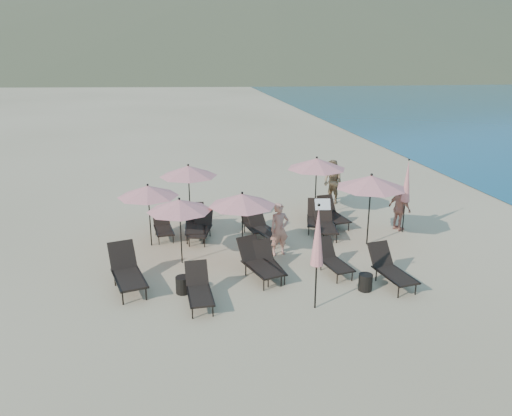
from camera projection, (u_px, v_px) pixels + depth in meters
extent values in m
plane|color=#D6BA8C|center=(308.00, 284.00, 13.46)|extent=(800.00, 800.00, 0.00)
cone|color=brown|center=(273.00, 11.00, 296.41)|extent=(690.00, 690.00, 55.00)
cone|color=brown|center=(446.00, 34.00, 348.94)|extent=(280.00, 280.00, 32.00)
cube|color=beige|center=(15.00, 7.00, 224.97)|extent=(22.00, 18.00, 48.00)
cube|color=beige|center=(94.00, 26.00, 291.54)|extent=(18.00, 16.00, 38.00)
cube|color=black|center=(130.00, 279.00, 12.85)|extent=(1.01, 1.47, 0.06)
cube|color=black|center=(122.00, 255.00, 13.53)|extent=(0.80, 0.66, 0.69)
cylinder|color=black|center=(123.00, 298.00, 12.32)|extent=(0.04, 0.04, 0.38)
cylinder|color=black|center=(115.00, 279.00, 13.31)|extent=(0.04, 0.04, 0.38)
cylinder|color=black|center=(146.00, 293.00, 12.55)|extent=(0.04, 0.04, 0.38)
cylinder|color=black|center=(137.00, 275.00, 13.54)|extent=(0.04, 0.04, 0.38)
cube|color=black|center=(116.00, 280.00, 12.77)|extent=(0.43, 1.46, 0.04)
cube|color=black|center=(142.00, 276.00, 13.03)|extent=(0.43, 1.46, 0.04)
cube|color=black|center=(200.00, 296.00, 12.11)|extent=(0.63, 1.14, 0.05)
cube|color=black|center=(197.00, 273.00, 12.72)|extent=(0.59, 0.45, 0.57)
cylinder|color=black|center=(192.00, 313.00, 11.68)|extent=(0.03, 0.03, 0.32)
cylinder|color=black|center=(189.00, 294.00, 12.57)|extent=(0.03, 0.03, 0.32)
cylinder|color=black|center=(213.00, 311.00, 11.78)|extent=(0.03, 0.03, 0.32)
cylinder|color=black|center=(208.00, 292.00, 12.67)|extent=(0.03, 0.03, 0.32)
cube|color=black|center=(189.00, 296.00, 12.09)|extent=(0.10, 1.25, 0.04)
cube|color=black|center=(211.00, 294.00, 12.21)|extent=(0.10, 1.25, 0.04)
cube|color=black|center=(263.00, 269.00, 13.53)|extent=(0.98, 1.37, 0.05)
cube|color=black|center=(250.00, 248.00, 14.14)|extent=(0.75, 0.64, 0.63)
cylinder|color=black|center=(264.00, 285.00, 13.04)|extent=(0.04, 0.04, 0.35)
cylinder|color=black|center=(246.00, 270.00, 13.93)|extent=(0.04, 0.04, 0.35)
cylinder|color=black|center=(281.00, 280.00, 13.27)|extent=(0.04, 0.04, 0.35)
cylinder|color=black|center=(262.00, 266.00, 14.16)|extent=(0.04, 0.04, 0.35)
cube|color=black|center=(252.00, 270.00, 13.44)|extent=(0.47, 1.33, 0.04)
cube|color=black|center=(272.00, 266.00, 13.71)|extent=(0.47, 1.33, 0.04)
cube|color=black|center=(271.00, 269.00, 13.66)|extent=(0.70, 1.14, 0.04)
cube|color=black|center=(263.00, 250.00, 14.23)|extent=(0.61, 0.48, 0.55)
cylinder|color=black|center=(268.00, 282.00, 13.24)|extent=(0.03, 0.03, 0.30)
cylinder|color=black|center=(258.00, 268.00, 14.07)|extent=(0.03, 0.03, 0.30)
cylinder|color=black|center=(285.00, 280.00, 13.37)|extent=(0.03, 0.03, 0.30)
cylinder|color=black|center=(273.00, 266.00, 14.21)|extent=(0.03, 0.03, 0.30)
cube|color=black|center=(261.00, 269.00, 13.62)|extent=(0.20, 1.20, 0.04)
cube|color=black|center=(280.00, 266.00, 13.78)|extent=(0.20, 1.20, 0.04)
cube|color=black|center=(337.00, 265.00, 13.87)|extent=(0.75, 1.16, 0.04)
cube|color=black|center=(325.00, 247.00, 14.43)|extent=(0.62, 0.51, 0.55)
cylinder|color=black|center=(337.00, 278.00, 13.44)|extent=(0.03, 0.03, 0.30)
cylinder|color=black|center=(321.00, 265.00, 14.26)|extent=(0.03, 0.03, 0.30)
cylinder|color=black|center=(352.00, 276.00, 13.60)|extent=(0.03, 0.03, 0.30)
cylinder|color=black|center=(335.00, 263.00, 14.42)|extent=(0.03, 0.03, 0.30)
cube|color=black|center=(327.00, 266.00, 13.81)|extent=(0.27, 1.19, 0.04)
cube|color=black|center=(344.00, 263.00, 14.00)|extent=(0.27, 1.19, 0.04)
cube|color=black|center=(396.00, 276.00, 13.14)|extent=(0.81, 1.29, 0.05)
cube|color=black|center=(380.00, 254.00, 13.78)|extent=(0.69, 0.55, 0.62)
cylinder|color=black|center=(398.00, 292.00, 12.66)|extent=(0.04, 0.04, 0.34)
cylinder|color=black|center=(376.00, 275.00, 13.59)|extent=(0.04, 0.04, 0.34)
cylinder|color=black|center=(416.00, 289.00, 12.83)|extent=(0.04, 0.04, 0.34)
cylinder|color=black|center=(393.00, 272.00, 13.76)|extent=(0.04, 0.04, 0.34)
cube|color=black|center=(385.00, 276.00, 13.09)|extent=(0.26, 1.34, 0.04)
cube|color=black|center=(405.00, 273.00, 13.28)|extent=(0.26, 1.34, 0.04)
cube|color=black|center=(164.00, 231.00, 16.53)|extent=(0.68, 1.12, 0.04)
cube|color=black|center=(161.00, 217.00, 17.10)|extent=(0.60, 0.47, 0.55)
cylinder|color=black|center=(159.00, 240.00, 16.11)|extent=(0.03, 0.03, 0.30)
cylinder|color=black|center=(156.00, 231.00, 16.94)|extent=(0.03, 0.03, 0.30)
cylinder|color=black|center=(173.00, 239.00, 16.24)|extent=(0.03, 0.03, 0.30)
cylinder|color=black|center=(169.00, 230.00, 17.07)|extent=(0.03, 0.03, 0.30)
cube|color=black|center=(156.00, 231.00, 16.49)|extent=(0.19, 1.19, 0.04)
cube|color=black|center=(172.00, 229.00, 16.64)|extent=(0.19, 1.19, 0.04)
cube|color=black|center=(195.00, 228.00, 16.62)|extent=(0.70, 1.25, 0.05)
cube|color=black|center=(195.00, 212.00, 17.30)|extent=(0.65, 0.50, 0.63)
cylinder|color=black|center=(187.00, 239.00, 16.17)|extent=(0.04, 0.04, 0.34)
cylinder|color=black|center=(188.00, 228.00, 17.15)|extent=(0.04, 0.04, 0.34)
cylinder|color=black|center=(203.00, 238.00, 16.22)|extent=(0.04, 0.04, 0.34)
cylinder|color=black|center=(203.00, 228.00, 17.21)|extent=(0.04, 0.04, 0.34)
cube|color=black|center=(186.00, 228.00, 16.63)|extent=(0.12, 1.36, 0.04)
cube|color=black|center=(204.00, 227.00, 16.69)|extent=(0.12, 1.36, 0.04)
cube|color=black|center=(200.00, 232.00, 16.33)|extent=(0.87, 1.26, 0.05)
cube|color=black|center=(204.00, 216.00, 16.98)|extent=(0.68, 0.57, 0.59)
cylinder|color=black|center=(189.00, 242.00, 15.96)|extent=(0.03, 0.03, 0.32)
cylinder|color=black|center=(196.00, 231.00, 16.89)|extent=(0.03, 0.03, 0.32)
cylinder|color=black|center=(204.00, 242.00, 15.91)|extent=(0.03, 0.03, 0.32)
cylinder|color=black|center=(210.00, 232.00, 16.84)|extent=(0.03, 0.03, 0.32)
cube|color=black|center=(191.00, 231.00, 16.40)|extent=(0.37, 1.25, 0.04)
cube|color=black|center=(208.00, 231.00, 16.35)|extent=(0.37, 1.25, 0.04)
cube|color=black|center=(267.00, 232.00, 16.34)|extent=(0.95, 1.28, 0.05)
cube|color=black|center=(256.00, 217.00, 16.89)|extent=(0.71, 0.61, 0.59)
cylinder|color=black|center=(268.00, 243.00, 15.88)|extent=(0.03, 0.03, 0.33)
cylinder|color=black|center=(253.00, 233.00, 16.69)|extent=(0.03, 0.03, 0.33)
cylinder|color=black|center=(281.00, 240.00, 16.11)|extent=(0.03, 0.03, 0.33)
cylinder|color=black|center=(266.00, 231.00, 16.92)|extent=(0.03, 0.03, 0.33)
cube|color=black|center=(259.00, 233.00, 16.24)|extent=(0.48, 1.23, 0.04)
cube|color=black|center=(274.00, 230.00, 16.51)|extent=(0.48, 1.23, 0.04)
cube|color=black|center=(326.00, 228.00, 16.67)|extent=(0.77, 1.26, 0.05)
cube|color=black|center=(323.00, 212.00, 17.34)|extent=(0.67, 0.53, 0.61)
cylinder|color=black|center=(321.00, 238.00, 16.24)|extent=(0.04, 0.04, 0.34)
cylinder|color=black|center=(316.00, 228.00, 17.21)|extent=(0.04, 0.04, 0.34)
cylinder|color=black|center=(337.00, 238.00, 16.26)|extent=(0.04, 0.04, 0.34)
cylinder|color=black|center=(331.00, 227.00, 17.23)|extent=(0.04, 0.04, 0.34)
cube|color=black|center=(317.00, 227.00, 16.70)|extent=(0.22, 1.33, 0.04)
cube|color=black|center=(335.00, 227.00, 16.72)|extent=(0.22, 1.33, 0.04)
cube|color=silver|center=(323.00, 204.00, 17.41)|extent=(0.57, 0.35, 0.37)
cube|color=black|center=(336.00, 218.00, 17.64)|extent=(0.78, 1.26, 0.05)
cube|color=black|center=(326.00, 204.00, 18.27)|extent=(0.67, 0.53, 0.61)
cylinder|color=black|center=(335.00, 228.00, 17.18)|extent=(0.04, 0.04, 0.33)
cylinder|color=black|center=(323.00, 219.00, 18.09)|extent=(0.04, 0.04, 0.33)
cylinder|color=black|center=(349.00, 226.00, 17.33)|extent=(0.04, 0.04, 0.33)
cylinder|color=black|center=(335.00, 218.00, 18.24)|extent=(0.04, 0.04, 0.33)
cube|color=black|center=(328.00, 218.00, 17.60)|extent=(0.24, 1.31, 0.04)
cube|color=black|center=(343.00, 217.00, 17.77)|extent=(0.24, 1.31, 0.04)
cube|color=black|center=(316.00, 222.00, 17.31)|extent=(0.87, 1.27, 0.05)
cube|color=black|center=(316.00, 207.00, 17.95)|extent=(0.69, 0.58, 0.59)
cylinder|color=black|center=(309.00, 231.00, 16.93)|extent=(0.03, 0.03, 0.33)
cylinder|color=black|center=(309.00, 221.00, 17.86)|extent=(0.03, 0.03, 0.33)
cylinder|color=black|center=(324.00, 231.00, 16.88)|extent=(0.03, 0.03, 0.33)
cylinder|color=black|center=(323.00, 222.00, 17.82)|extent=(0.03, 0.03, 0.33)
cube|color=black|center=(308.00, 221.00, 17.37)|extent=(0.37, 1.26, 0.04)
cube|color=black|center=(324.00, 221.00, 17.32)|extent=(0.37, 1.26, 0.04)
cube|color=black|center=(256.00, 227.00, 16.76)|extent=(0.78, 1.23, 0.05)
cube|color=black|center=(249.00, 213.00, 17.37)|extent=(0.66, 0.53, 0.59)
cylinder|color=black|center=(254.00, 238.00, 16.31)|extent=(0.03, 0.03, 0.32)
cylinder|color=black|center=(245.00, 228.00, 17.19)|extent=(0.03, 0.03, 0.32)
cylinder|color=black|center=(268.00, 236.00, 16.47)|extent=(0.03, 0.03, 0.32)
cylinder|color=black|center=(258.00, 226.00, 17.35)|extent=(0.03, 0.03, 0.32)
cube|color=black|center=(248.00, 228.00, 16.71)|extent=(0.27, 1.27, 0.04)
cube|color=black|center=(264.00, 226.00, 16.90)|extent=(0.27, 1.27, 0.04)
cylinder|color=black|center=(181.00, 233.00, 14.51)|extent=(0.04, 0.04, 1.88)
cone|color=pink|center=(179.00, 205.00, 14.25)|extent=(1.88, 1.88, 0.34)
sphere|color=black|center=(179.00, 199.00, 14.19)|extent=(0.07, 0.07, 0.07)
cylinder|color=black|center=(242.00, 229.00, 14.73)|extent=(0.04, 0.04, 1.98)
cone|color=pink|center=(242.00, 200.00, 14.46)|extent=(1.98, 1.98, 0.36)
sphere|color=black|center=(242.00, 193.00, 14.39)|extent=(0.08, 0.08, 0.08)
cylinder|color=black|center=(369.00, 212.00, 15.88)|extent=(0.05, 0.05, 2.20)
cone|color=pink|center=(371.00, 182.00, 15.58)|extent=(2.20, 2.20, 0.40)
sphere|color=black|center=(372.00, 175.00, 15.51)|extent=(0.08, 0.08, 0.08)
cylinder|color=black|center=(189.00, 196.00, 17.86)|extent=(0.04, 0.04, 2.05)
cone|color=pink|center=(188.00, 171.00, 17.57)|extent=(2.05, 2.05, 0.37)
sphere|color=black|center=(188.00, 165.00, 17.51)|extent=(0.08, 0.08, 0.08)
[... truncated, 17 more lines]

